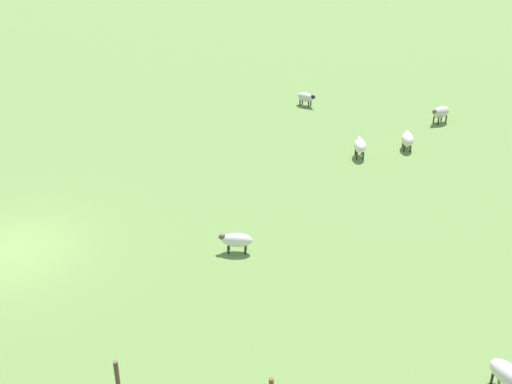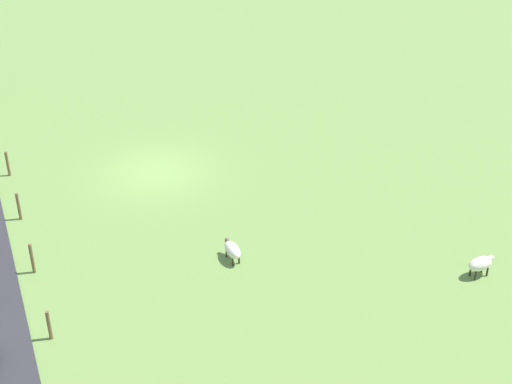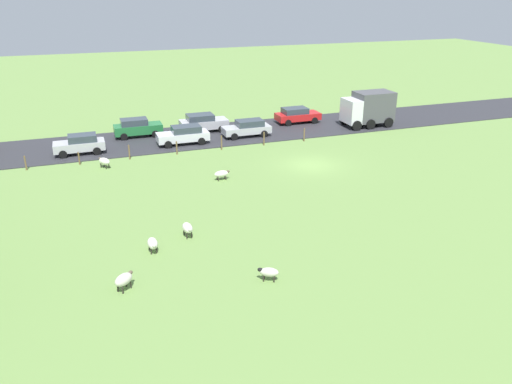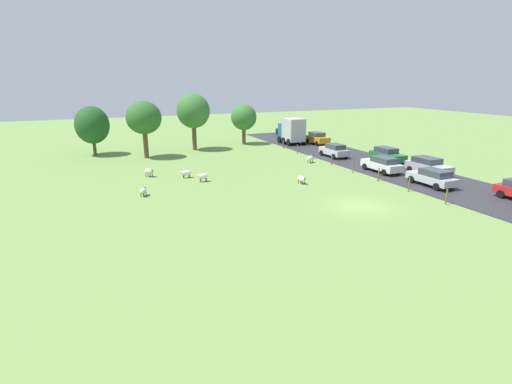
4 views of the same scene
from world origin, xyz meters
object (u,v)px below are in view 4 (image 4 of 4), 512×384
Objects in this scene: tree_2 at (244,117)px; car_5 at (387,155)px; sheep_0 at (143,191)px; sheep_5 at (149,171)px; tree_0 at (193,111)px; tree_1 at (92,125)px; car_4 at (428,166)px; sheep_2 at (310,158)px; sheep_4 at (203,176)px; car_2 at (334,150)px; sheep_1 at (302,179)px; tree_3 at (144,118)px; truck_1 at (292,131)px; car_7 at (286,131)px; car_3 at (432,177)px; car_0 at (382,164)px; car_6 at (318,138)px; sheep_3 at (186,173)px.

car_5 is at bearing -62.30° from tree_2.
sheep_0 is 0.96× the size of sheep_5.
tree_0 is 1.29× the size of tree_2.
tree_1 is 1.33× the size of car_4.
car_5 is (7.87, -3.52, 0.39)m from sheep_2.
tree_1 reaches higher than car_4.
sheep_4 is 18.48m from car_2.
sheep_1 is 0.20× the size of tree_1.
tree_3 is (-11.00, 18.02, 4.25)m from sheep_1.
tree_2 reaches higher than truck_1.
sheep_1 is 0.26× the size of car_7.
sheep_1 is 22.52m from truck_1.
tree_3 is 1.64× the size of car_2.
sheep_2 is at bearing 17.77° from sheep_0.
car_4 is (3.04, 3.45, 0.07)m from car_3.
car_6 is at bearing 78.99° from car_0.
car_4 reaches higher than car_7.
tree_2 is 1.45× the size of car_6.
car_6 is at bearing 54.75° from sheep_1.
sheep_2 is 12.33m from car_4.
sheep_1 is 0.18× the size of tree_3.
tree_3 is 27.25m from car_0.
tree_2 is 1.40× the size of truck_1.
sheep_4 is 21.38m from car_5.
sheep_3 is 3.69m from sheep_5.
car_7 reaches higher than sheep_1.
car_0 is at bearing 94.03° from car_3.
car_2 is at bearing 106.63° from car_4.
tree_3 is at bearing -178.52° from car_6.
car_2 is at bearing -39.79° from tree_0.
car_5 is (27.14, 2.66, 0.47)m from sheep_0.
car_5 is at bearing -5.33° from sheep_3.
tree_1 is at bearing 174.03° from tree_0.
tree_2 reaches higher than car_2.
sheep_2 is at bearing -109.16° from truck_1.
tree_3 is 1.48× the size of car_7.
sheep_4 is at bearing -77.60° from tree_3.
sheep_0 is 24.85m from car_3.
truck_1 is at bearing 28.59° from sheep_5.
tree_2 is (11.51, 18.80, 3.29)m from sheep_4.
tree_1 is at bearing 153.79° from car_2.
sheep_3 reaches higher than sheep_0.
truck_1 is (23.59, 18.60, 1.50)m from sheep_0.
tree_1 is at bearing -178.08° from tree_2.
sheep_4 is 0.15× the size of tree_0.
tree_0 is 25.05m from car_0.
sheep_5 is 0.24× the size of car_7.
sheep_1 is 1.04× the size of sheep_4.
sheep_2 is 4.55m from car_2.
car_7 is (0.01, 9.67, -0.05)m from car_6.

